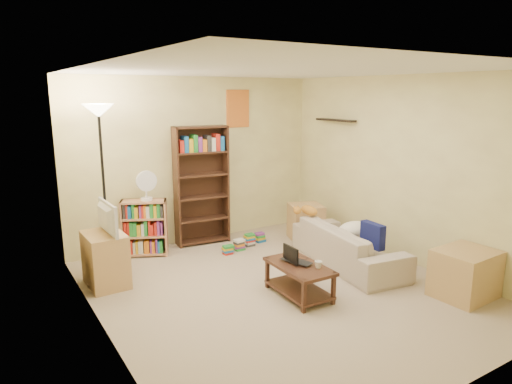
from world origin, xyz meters
TOP-DOWN VIEW (x-y plane):
  - room at (0.00, 0.01)m, footprint 4.50×4.54m
  - sofa at (1.23, 0.19)m, footprint 2.04×1.26m
  - navy_pillow at (1.25, -0.21)m, footprint 0.12×0.36m
  - cream_blanket at (1.36, 0.22)m, footprint 0.49×0.35m
  - tabby_cat at (1.10, 0.92)m, footprint 0.42×0.20m
  - coffee_table at (0.08, -0.24)m, footprint 0.50×0.85m
  - laptop at (0.13, -0.16)m, footprint 0.52×0.46m
  - laptop_screen at (0.01, -0.16)m, footprint 0.02×0.28m
  - mug at (0.19, -0.43)m, footprint 0.12×0.12m
  - tv_remote at (0.18, 0.03)m, footprint 0.08×0.16m
  - tv_stand at (-1.70, 1.22)m, footprint 0.44×0.61m
  - television at (-1.70, 1.22)m, footprint 0.66×0.12m
  - tall_bookshelf at (-0.03, 2.05)m, footprint 0.83×0.36m
  - short_bookshelf at (-0.96, 1.98)m, footprint 0.67×0.49m
  - desk_fan at (-0.92, 1.94)m, footprint 0.28×0.16m
  - floor_lamp at (-1.57, 1.58)m, footprint 0.36×0.36m
  - side_table at (1.43, 1.35)m, footprint 0.61×0.61m
  - end_cabinet at (1.65, -1.25)m, footprint 0.67×0.57m
  - book_stacks at (0.40, 1.50)m, footprint 0.84×0.35m

SIDE VIEW (x-z plane):
  - book_stacks at x=0.40m, z-range -0.01..0.18m
  - coffee_table at x=0.08m, z-range 0.05..0.42m
  - sofa at x=1.23m, z-range 0.00..0.53m
  - end_cabinet at x=1.65m, z-range 0.00..0.54m
  - side_table at x=1.43m, z-range 0.00..0.55m
  - tv_stand at x=-1.70m, z-range 0.00..0.64m
  - tv_remote at x=0.18m, z-range 0.37..0.39m
  - laptop at x=0.13m, z-range 0.37..0.40m
  - short_bookshelf at x=-0.96m, z-range 0.00..0.80m
  - mug at x=0.19m, z-range 0.37..0.45m
  - cream_blanket at x=1.36m, z-range 0.35..0.56m
  - laptop_screen at x=0.01m, z-range 0.39..0.58m
  - navy_pillow at x=1.25m, z-range 0.35..0.67m
  - tabby_cat at x=1.10m, z-range 0.53..0.68m
  - television at x=-1.70m, z-range 0.64..1.02m
  - tall_bookshelf at x=-0.03m, z-range 0.05..1.84m
  - desk_fan at x=-0.92m, z-range 0.82..1.24m
  - room at x=0.00m, z-range 0.36..2.88m
  - floor_lamp at x=-1.57m, z-range 0.63..2.77m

